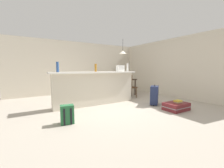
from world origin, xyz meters
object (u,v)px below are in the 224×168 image
(grocery_bag, at_px, (120,68))
(dining_table, at_px, (122,81))
(bottle_amber, at_px, (96,68))
(bottle_white, at_px, (128,67))
(backpack_green, at_px, (67,115))
(dining_chair_far_side, at_px, (117,83))
(pendant_lamp, at_px, (123,52))
(dining_chair_near_partition, at_px, (130,85))
(suitcase_upright_navy, at_px, (154,95))
(book_stack, at_px, (178,101))
(bottle_blue, at_px, (58,67))
(suitcase_flat_maroon, at_px, (176,106))

(grocery_bag, distance_m, dining_table, 1.48)
(bottle_amber, distance_m, bottle_white, 1.26)
(backpack_green, bearing_deg, dining_chair_far_side, 40.88)
(dining_chair_far_side, height_order, pendant_lamp, pendant_lamp)
(dining_table, relative_size, dining_chair_near_partition, 1.18)
(pendant_lamp, distance_m, suitcase_upright_navy, 2.51)
(bottle_amber, xyz_separation_m, pendant_lamp, (1.75, 0.92, 0.68))
(dining_chair_near_partition, bearing_deg, dining_table, 87.21)
(grocery_bag, relative_size, backpack_green, 0.62)
(dining_chair_near_partition, xyz_separation_m, book_stack, (0.00, -2.25, -0.26))
(bottle_blue, xyz_separation_m, pendant_lamp, (2.95, 0.99, 0.66))
(dining_table, bearing_deg, bottle_white, -116.47)
(bottle_amber, bearing_deg, dining_chair_far_side, 39.18)
(bottle_blue, xyz_separation_m, suitcase_flat_maroon, (2.94, -1.73, -1.15))
(dining_chair_near_partition, height_order, backpack_green, dining_chair_near_partition)
(dining_chair_near_partition, xyz_separation_m, suitcase_flat_maroon, (-0.04, -2.22, -0.41))
(backpack_green, xyz_separation_m, book_stack, (3.03, -0.64, 0.05))
(grocery_bag, bearing_deg, bottle_white, -7.37)
(dining_chair_near_partition, bearing_deg, backpack_green, -152.07)
(bottle_blue, relative_size, suitcase_flat_maroon, 0.35)
(bottle_amber, relative_size, grocery_bag, 0.98)
(bottle_blue, relative_size, grocery_bag, 1.11)
(dining_chair_far_side, bearing_deg, grocery_bag, -120.04)
(bottle_blue, distance_m, dining_chair_far_side, 3.51)
(suitcase_upright_navy, bearing_deg, dining_table, 86.31)
(bottle_blue, bearing_deg, grocery_bag, 0.68)
(dining_chair_far_side, xyz_separation_m, suitcase_flat_maroon, (-0.12, -3.31, -0.41))
(bottle_amber, relative_size, backpack_green, 0.61)
(suitcase_flat_maroon, relative_size, backpack_green, 1.98)
(bottle_blue, relative_size, dining_table, 0.26)
(bottle_amber, xyz_separation_m, dining_chair_far_side, (1.85, 1.51, -0.72))
(dining_table, xyz_separation_m, suitcase_upright_navy, (-0.13, -2.04, -0.32))
(grocery_bag, bearing_deg, bottle_blue, -179.32)
(dining_chair_far_side, distance_m, pendant_lamp, 1.53)
(bottle_white, xyz_separation_m, backpack_green, (-2.51, -1.10, -1.05))
(book_stack, bearing_deg, suitcase_upright_navy, 97.44)
(bottle_white, distance_m, backpack_green, 2.93)
(bottle_amber, distance_m, grocery_bag, 0.96)
(pendant_lamp, bearing_deg, dining_chair_near_partition, -87.54)
(grocery_bag, bearing_deg, dining_chair_far_side, 59.96)
(grocery_bag, distance_m, book_stack, 2.19)
(grocery_bag, bearing_deg, suitcase_upright_navy, -53.95)
(bottle_white, height_order, suitcase_flat_maroon, bottle_white)
(dining_chair_near_partition, relative_size, pendant_lamp, 1.34)
(pendant_lamp, distance_m, book_stack, 3.21)
(dining_chair_near_partition, xyz_separation_m, dining_chair_far_side, (0.08, 1.08, 0.00))
(dining_chair_near_partition, height_order, pendant_lamp, pendant_lamp)
(bottle_blue, distance_m, book_stack, 3.60)
(bottle_amber, height_order, suitcase_flat_maroon, bottle_amber)
(suitcase_upright_navy, bearing_deg, suitcase_flat_maroon, -85.36)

